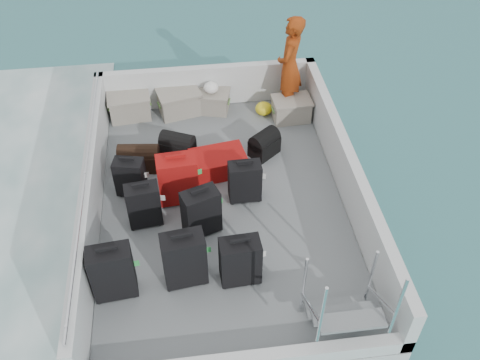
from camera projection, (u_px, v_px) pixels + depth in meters
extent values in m
plane|color=#1A535E|center=(224.00, 232.00, 7.84)|extent=(160.00, 160.00, 0.00)
cube|color=silver|center=(223.00, 219.00, 7.63)|extent=(3.60, 5.00, 0.60)
cube|color=slate|center=(223.00, 203.00, 7.42)|extent=(3.30, 4.70, 0.02)
cube|color=silver|center=(91.00, 196.00, 7.01)|extent=(0.14, 5.00, 0.70)
cube|color=silver|center=(347.00, 174.00, 7.33)|extent=(0.14, 5.00, 0.70)
cube|color=silver|center=(207.00, 85.00, 8.93)|extent=(3.60, 0.14, 0.70)
cylinder|color=silver|center=(85.00, 174.00, 6.74)|extent=(0.04, 4.80, 0.04)
cube|color=black|center=(113.00, 273.00, 6.08)|extent=(0.52, 0.32, 0.76)
cube|color=black|center=(144.00, 206.00, 6.93)|extent=(0.46, 0.30, 0.65)
cube|color=black|center=(130.00, 177.00, 7.36)|extent=(0.44, 0.32, 0.58)
cube|color=black|center=(184.00, 260.00, 6.21)|extent=(0.53, 0.35, 0.76)
cube|color=black|center=(201.00, 213.00, 6.81)|extent=(0.53, 0.41, 0.68)
cube|color=#97120B|center=(178.00, 180.00, 7.23)|extent=(0.55, 0.35, 0.73)
cube|color=black|center=(240.00, 262.00, 6.26)|extent=(0.49, 0.31, 0.66)
cube|color=black|center=(245.00, 182.00, 7.27)|extent=(0.44, 0.26, 0.62)
cube|color=#97120B|center=(218.00, 163.00, 7.79)|extent=(0.86, 0.63, 0.31)
cube|color=gray|center=(130.00, 107.00, 8.75)|extent=(0.68, 0.50, 0.39)
cube|color=gray|center=(179.00, 103.00, 8.82)|extent=(0.72, 0.58, 0.39)
cube|color=gray|center=(212.00, 102.00, 8.89)|extent=(0.62, 0.50, 0.33)
cube|color=gray|center=(291.00, 110.00, 8.71)|extent=(0.60, 0.43, 0.35)
ellipsoid|color=yellow|center=(264.00, 109.00, 8.85)|extent=(0.28, 0.26, 0.22)
ellipsoid|color=white|center=(211.00, 89.00, 8.72)|extent=(0.24, 0.24, 0.18)
imported|color=#C54612|center=(290.00, 66.00, 8.45)|extent=(0.62, 0.73, 1.67)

